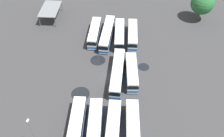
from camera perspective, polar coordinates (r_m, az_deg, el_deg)
The scene contains 17 objects.
ground_plane at distance 58.46m, azimuth -0.55°, elevation -1.97°, with size 107.69×107.69×0.00m, color #333335.
bus_row0_slot0 at distance 68.90m, azimuth -4.12°, elevation 8.41°, with size 11.65×3.88×3.39m.
bus_row0_slot1 at distance 68.38m, azimuth -1.13°, elevation 8.20°, with size 14.14×3.50×3.39m.
bus_row0_slot2 at distance 68.05m, azimuth 1.76°, elevation 7.98°, with size 11.95×4.37×3.39m.
bus_row0_slot3 at distance 68.25m, azimuth 4.82°, elevation 7.95°, with size 11.49×4.10×3.39m.
bus_row1_slot2 at distance 56.97m, azimuth 1.27°, elevation -0.95°, with size 14.18×3.91×3.39m.
bus_row1_slot3 at distance 57.26m, azimuth 4.62°, elevation -0.83°, with size 10.99×4.59×3.39m.
bus_row2_slot0 at distance 48.82m, azimuth -8.27°, elevation -12.74°, with size 11.50×4.34×3.39m.
bus_row2_slot1 at distance 48.21m, azimuth -4.05°, elevation -13.30°, with size 11.54×4.52×3.39m.
bus_row2_slot2 at distance 48.02m, azimuth 0.26°, elevation -13.48°, with size 10.94×3.81×3.39m.
bus_row2_slot3 at distance 48.07m, azimuth 4.84°, elevation -13.65°, with size 11.58×4.41×3.39m.
maintenance_shelter at distance 78.52m, azimuth -14.34°, elevation 13.39°, with size 10.18×6.65×3.45m.
lamp_post_by_building at distance 45.15m, azimuth -17.88°, elevation -14.57°, with size 0.56×0.28×9.74m.
tree_north_edge at distance 79.08m, azimuth 20.47°, elevation 14.20°, with size 6.81×6.81×9.08m.
puddle_front_lane at distance 62.70m, azimuth -3.34°, elevation 1.94°, with size 3.90×3.90×0.01m, color black.
puddle_centre_drain at distance 61.34m, azimuth 7.41°, elevation 0.37°, with size 2.85×2.85×0.01m, color black.
puddle_between_rows at distance 55.46m, azimuth -7.43°, elevation -5.92°, with size 4.19×4.19×0.01m, color black.
Camera 1 is at (38.98, 8.60, 42.71)m, focal length 38.93 mm.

